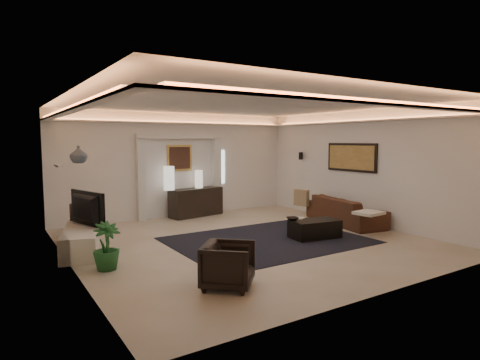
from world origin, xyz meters
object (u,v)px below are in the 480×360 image
coffee_table (315,229)px  sofa (345,211)px  armchair (228,265)px  console (196,202)px

coffee_table → sofa: bearing=31.7°
armchair → coffee_table: bearing=-21.2°
coffee_table → armchair: 3.50m
sofa → armchair: bearing=125.5°
console → coffee_table: 3.89m
sofa → armchair: (-4.89, -2.30, -0.01)m
sofa → armchair: sofa is taller
console → coffee_table: size_ratio=1.48×
sofa → coffee_table: 1.91m
console → armchair: size_ratio=2.17×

